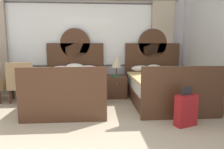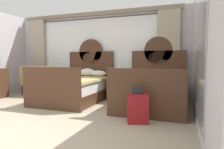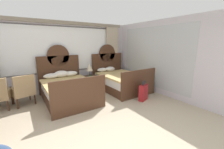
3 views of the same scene
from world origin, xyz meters
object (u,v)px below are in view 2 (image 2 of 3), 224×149
object	(u,v)px
nightstand_between_beds	(118,90)
suitcase_on_floor	(138,109)
bed_near_window	(76,87)
armchair_by_window_centre	(30,80)
bed_near_mirror	(153,91)
table_lamp_on_nightstand	(120,68)
armchair_by_window_left	(46,81)
book_on_nightstand	(117,80)

from	to	relation	value
nightstand_between_beds	suitcase_on_floor	distance (m)	2.23
bed_near_window	armchair_by_window_centre	distance (m)	1.91
bed_near_mirror	nightstand_between_beds	world-z (taller)	bed_near_mirror
bed_near_mirror	suitcase_on_floor	bearing A→B (deg)	-92.56
bed_near_mirror	table_lamp_on_nightstand	xyz separation A→B (m)	(-1.05, 0.66, 0.54)
armchair_by_window_centre	suitcase_on_floor	xyz separation A→B (m)	(3.96, -1.74, -0.22)
bed_near_mirror	table_lamp_on_nightstand	size ratio (longest dim) A/B	4.13
bed_near_window	armchair_by_window_left	distance (m)	1.29
armchair_by_window_left	book_on_nightstand	bearing A→B (deg)	3.63
nightstand_between_beds	armchair_by_window_left	world-z (taller)	armchair_by_window_left
bed_near_window	suitcase_on_floor	xyz separation A→B (m)	(2.08, -1.42, -0.11)
bed_near_window	bed_near_mirror	xyz separation A→B (m)	(2.15, -0.02, -0.01)
bed_near_mirror	table_lamp_on_nightstand	world-z (taller)	bed_near_mirror
armchair_by_window_centre	bed_near_window	bearing A→B (deg)	-9.64
book_on_nightstand	suitcase_on_floor	distance (m)	2.16
nightstand_between_beds	armchair_by_window_left	bearing A→B (deg)	-173.69
suitcase_on_floor	table_lamp_on_nightstand	bearing A→B (deg)	115.51
nightstand_between_beds	book_on_nightstand	size ratio (longest dim) A/B	2.20
bed_near_mirror	table_lamp_on_nightstand	distance (m)	1.35
table_lamp_on_nightstand	suitcase_on_floor	xyz separation A→B (m)	(0.98, -2.06, -0.65)
bed_near_mirror	nightstand_between_beds	xyz separation A→B (m)	(-1.07, 0.59, -0.10)
nightstand_between_beds	bed_near_window	bearing A→B (deg)	-151.78
table_lamp_on_nightstand	book_on_nightstand	bearing A→B (deg)	-99.46
nightstand_between_beds	table_lamp_on_nightstand	size ratio (longest dim) A/B	1.10
armchair_by_window_left	armchair_by_window_centre	bearing A→B (deg)	-179.91
book_on_nightstand	armchair_by_window_centre	bearing A→B (deg)	-177.13
nightstand_between_beds	table_lamp_on_nightstand	distance (m)	0.65
table_lamp_on_nightstand	armchair_by_window_left	xyz separation A→B (m)	(-2.35, -0.32, -0.43)
book_on_nightstand	armchair_by_window_centre	xyz separation A→B (m)	(-2.95, -0.15, -0.08)
table_lamp_on_nightstand	armchair_by_window_centre	xyz separation A→B (m)	(-2.98, -0.32, -0.43)
bed_near_window	book_on_nightstand	size ratio (longest dim) A/B	8.28
nightstand_between_beds	suitcase_on_floor	world-z (taller)	suitcase_on_floor
bed_near_window	table_lamp_on_nightstand	xyz separation A→B (m)	(1.10, 0.64, 0.54)
book_on_nightstand	suitcase_on_floor	size ratio (longest dim) A/B	0.39
bed_near_window	bed_near_mirror	world-z (taller)	same
table_lamp_on_nightstand	armchair_by_window_centre	bearing A→B (deg)	-173.80
bed_near_mirror	book_on_nightstand	size ratio (longest dim) A/B	8.28
nightstand_between_beds	table_lamp_on_nightstand	bearing A→B (deg)	69.26
armchair_by_window_left	suitcase_on_floor	world-z (taller)	armchair_by_window_left
bed_near_window	armchair_by_window_left	bearing A→B (deg)	165.61
bed_near_mirror	armchair_by_window_left	bearing A→B (deg)	174.33
bed_near_mirror	armchair_by_window_centre	world-z (taller)	bed_near_mirror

